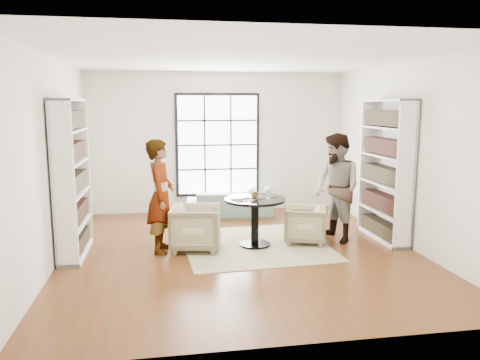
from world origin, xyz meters
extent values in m
plane|color=#572814|center=(0.00, 0.00, 0.00)|extent=(6.00, 6.00, 0.00)
plane|color=silver|center=(0.00, 3.00, 1.50)|extent=(5.50, 0.00, 5.50)
plane|color=silver|center=(-2.75, 0.00, 1.50)|extent=(0.00, 6.00, 6.00)
plane|color=silver|center=(2.75, 0.00, 1.50)|extent=(0.00, 6.00, 6.00)
plane|color=silver|center=(0.00, -3.00, 1.50)|extent=(5.50, 0.00, 5.50)
plane|color=white|center=(0.00, 0.00, 3.00)|extent=(6.00, 6.00, 0.00)
cube|color=black|center=(0.00, 2.98, 1.45)|extent=(1.82, 0.06, 2.22)
cube|color=white|center=(0.00, 2.94, 1.45)|extent=(1.70, 0.02, 2.10)
cube|color=tan|center=(0.28, 0.29, 0.01)|extent=(2.46, 2.46, 0.01)
cylinder|color=black|center=(0.28, 0.25, 0.02)|extent=(0.51, 0.51, 0.04)
cylinder|color=black|center=(0.28, 0.25, 0.39)|extent=(0.13, 0.13, 0.72)
cylinder|color=black|center=(0.28, 0.25, 0.78)|extent=(1.00, 1.00, 0.04)
imported|color=slate|center=(0.17, 2.45, 0.26)|extent=(1.83, 0.84, 0.52)
imported|color=tan|center=(-0.68, 0.22, 0.36)|extent=(0.90, 0.88, 0.72)
imported|color=tan|center=(1.15, 0.31, 0.31)|extent=(0.86, 0.85, 0.62)
imported|color=gray|center=(-1.23, 0.22, 0.89)|extent=(0.51, 0.70, 1.78)
imported|color=gray|center=(1.70, 0.31, 0.92)|extent=(0.92, 1.05, 1.84)
cube|color=black|center=(0.08, 0.15, 0.80)|extent=(0.41, 0.36, 0.01)
cube|color=black|center=(0.47, 0.34, 0.80)|extent=(0.41, 0.36, 0.01)
cylinder|color=silver|center=(0.19, 0.08, 0.80)|extent=(0.07, 0.07, 0.01)
cylinder|color=silver|center=(0.19, 0.08, 0.86)|extent=(0.01, 0.01, 0.12)
sphere|color=maroon|center=(0.19, 0.08, 0.95)|extent=(0.09, 0.09, 0.09)
ellipsoid|color=white|center=(0.19, 0.08, 0.95)|extent=(0.09, 0.09, 0.10)
cylinder|color=silver|center=(0.48, 0.17, 0.80)|extent=(0.08, 0.08, 0.01)
cylinder|color=silver|center=(0.48, 0.17, 0.86)|extent=(0.01, 0.01, 0.12)
sphere|color=maroon|center=(0.48, 0.17, 0.96)|extent=(0.09, 0.09, 0.09)
ellipsoid|color=white|center=(0.48, 0.17, 0.96)|extent=(0.10, 0.10, 0.11)
imported|color=gray|center=(0.29, 0.30, 0.91)|extent=(0.22, 0.19, 0.22)
camera|label=1|loc=(-1.20, -7.07, 2.30)|focal=35.00mm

